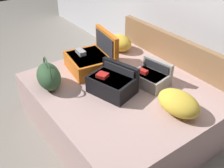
{
  "coord_description": "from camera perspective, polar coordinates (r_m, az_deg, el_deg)",
  "views": [
    {
      "loc": [
        1.95,
        -1.15,
        2.21
      ],
      "look_at": [
        0.0,
        0.27,
        0.63
      ],
      "focal_mm": 43.6,
      "sensor_mm": 36.0,
      "label": 1
    }
  ],
  "objects": [
    {
      "name": "bed",
      "position": [
        3.16,
        1.87,
        -4.8
      ],
      "size": [
        1.98,
        1.69,
        0.53
      ],
      "primitive_type": "cube",
      "color": "#BC9993",
      "rests_on": "ground"
    },
    {
      "name": "hard_case_small",
      "position": [
        3.06,
        8.15,
        1.47
      ],
      "size": [
        0.42,
        0.37,
        0.25
      ],
      "rotation": [
        0.0,
        0.0,
        0.18
      ],
      "color": "gray",
      "rests_on": "bed"
    },
    {
      "name": "hard_case_medium",
      "position": [
        2.87,
        0.05,
        0.21
      ],
      "size": [
        0.53,
        0.46,
        0.29
      ],
      "rotation": [
        0.0,
        0.0,
        0.28
      ],
      "color": "black",
      "rests_on": "bed"
    },
    {
      "name": "duffel_bag",
      "position": [
        3.04,
        -13.15,
        1.66
      ],
      "size": [
        0.48,
        0.34,
        0.33
      ],
      "rotation": [
        0.0,
        0.0,
        -0.22
      ],
      "color": "#2D4C2D",
      "rests_on": "bed"
    },
    {
      "name": "ground_plane",
      "position": [
        3.16,
        -4.08,
        -11.21
      ],
      "size": [
        12.0,
        12.0,
        0.0
      ],
      "primitive_type": "plane",
      "color": "gray"
    },
    {
      "name": "pillow_center_head",
      "position": [
        3.79,
        1.61,
        8.65
      ],
      "size": [
        0.38,
        0.29,
        0.22
      ],
      "primitive_type": "ellipsoid",
      "rotation": [
        0.0,
        0.0,
        0.01
      ],
      "color": "gold",
      "rests_on": "bed"
    },
    {
      "name": "hard_case_large",
      "position": [
        3.31,
        -4.32,
        5.1
      ],
      "size": [
        0.59,
        0.58,
        0.45
      ],
      "rotation": [
        0.0,
        0.0,
        -0.15
      ],
      "color": "#D16619",
      "rests_on": "bed"
    },
    {
      "name": "headboard",
      "position": [
        3.58,
        13.23,
        2.77
      ],
      "size": [
        2.02,
        0.08,
        0.89
      ],
      "primitive_type": "cube",
      "color": "olive",
      "rests_on": "ground"
    },
    {
      "name": "pillow_near_headboard",
      "position": [
        2.68,
        13.76,
        -3.9
      ],
      "size": [
        0.46,
        0.32,
        0.21
      ],
      "primitive_type": "ellipsoid",
      "rotation": [
        0.0,
        0.0,
        -0.01
      ],
      "color": "gold",
      "rests_on": "bed"
    }
  ]
}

